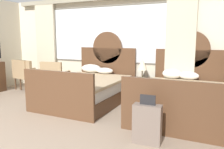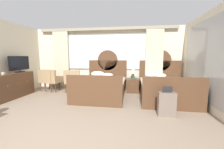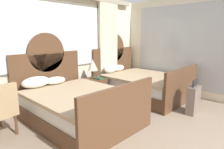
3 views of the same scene
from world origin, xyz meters
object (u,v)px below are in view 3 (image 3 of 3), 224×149
Objects in this scene: book_on_nightstand at (99,78)px; bed_near_window at (76,103)px; nightstand_between_beds at (95,89)px; bed_near_mirror at (141,84)px; suitcase_on_floor at (193,100)px; table_lamp_on_nightstand at (93,65)px.

bed_near_window is at bearing -152.96° from book_on_nightstand.
bed_near_window is 4.05× the size of nightstand_between_beds.
bed_near_mirror is at bearing -30.46° from book_on_nightstand.
bed_near_mirror is at bearing 80.60° from suitcase_on_floor.
table_lamp_on_nightstand is at bearing 109.91° from suitcase_on_floor.
book_on_nightstand is at bearing 27.04° from bed_near_window.
bed_near_window is 1.31m from nightstand_between_beds.
bed_near_mirror is at bearing -32.68° from nightstand_between_beds.
bed_near_mirror is 4.05× the size of nightstand_between_beds.
book_on_nightstand reaches higher than nightstand_between_beds.
suitcase_on_floor is (1.96, -1.55, -0.05)m from bed_near_window.
table_lamp_on_nightstand reaches higher than nightstand_between_beds.
suitcase_on_floor is (-0.26, -1.54, -0.04)m from bed_near_mirror.
suitcase_on_floor is (0.78, -2.15, -0.27)m from book_on_nightstand.
suitcase_on_floor is at bearing -70.09° from book_on_nightstand.
book_on_nightstand is (1.18, 0.60, 0.22)m from bed_near_window.
bed_near_mirror is 1.45m from table_lamp_on_nightstand.
bed_near_window is 3.04× the size of suitcase_on_floor.
bed_near_window is 4.52× the size of table_lamp_on_nightstand.
table_lamp_on_nightstand is 1.93× the size of book_on_nightstand.
nightstand_between_beds is (1.11, 0.70, -0.07)m from bed_near_window.
suitcase_on_floor reaches higher than book_on_nightstand.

